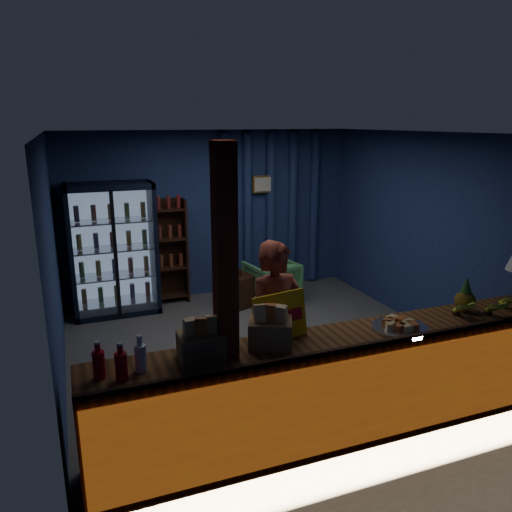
{
  "coord_description": "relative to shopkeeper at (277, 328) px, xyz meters",
  "views": [
    {
      "loc": [
        -2.11,
        -5.31,
        2.73
      ],
      "look_at": [
        -0.15,
        -0.2,
        1.24
      ],
      "focal_mm": 35.0,
      "sensor_mm": 36.0,
      "label": 1
    }
  ],
  "objects": [
    {
      "name": "room_walls",
      "position": [
        0.37,
        1.32,
        0.73
      ],
      "size": [
        4.6,
        4.6,
        4.6
      ],
      "color": "navy",
      "rests_on": "ground"
    },
    {
      "name": "green_chair",
      "position": [
        1.11,
        2.77,
        -0.52
      ],
      "size": [
        0.81,
        0.83,
        0.65
      ],
      "primitive_type": "imported",
      "rotation": [
        0.0,
        0.0,
        3.32
      ],
      "color": "#56AD64",
      "rests_on": "ground"
    },
    {
      "name": "shopkeeper",
      "position": [
        0.0,
        0.0,
        0.0
      ],
      "size": [
        0.68,
        0.51,
        1.68
      ],
      "primitive_type": "imported",
      "rotation": [
        0.0,
        0.0,
        0.19
      ],
      "color": "maroon",
      "rests_on": "ground"
    },
    {
      "name": "beverage_cooler",
      "position": [
        -1.18,
        3.24,
        0.09
      ],
      "size": [
        1.2,
        0.62,
        1.9
      ],
      "color": "black",
      "rests_on": "ground"
    },
    {
      "name": "yellow_sign",
      "position": [
        -0.16,
        -0.44,
        0.31
      ],
      "size": [
        0.51,
        0.19,
        0.4
      ],
      "color": "#EBB30C",
      "rests_on": "counter"
    },
    {
      "name": "support_post",
      "position": [
        -0.68,
        -0.58,
        0.46
      ],
      "size": [
        0.16,
        0.16,
        2.6
      ],
      "primitive_type": "cube",
      "color": "maroon",
      "rests_on": "ground"
    },
    {
      "name": "pineapple",
      "position": [
        1.75,
        -0.5,
        0.25
      ],
      "size": [
        0.2,
        0.2,
        0.34
      ],
      "color": "#7F6317",
      "rests_on": "counter"
    },
    {
      "name": "curtain_folds",
      "position": [
        1.37,
        3.46,
        0.46
      ],
      "size": [
        1.74,
        0.14,
        2.5
      ],
      "color": "navy",
      "rests_on": "room_walls"
    },
    {
      "name": "ground",
      "position": [
        0.37,
        1.32,
        -0.84
      ],
      "size": [
        4.6,
        4.6,
        0.0
      ],
      "primitive_type": "plane",
      "color": "#515154",
      "rests_on": "ground"
    },
    {
      "name": "banana_bunches",
      "position": [
        1.9,
        -0.63,
        0.2
      ],
      "size": [
        0.82,
        0.31,
        0.18
      ],
      "color": "yellow",
      "rests_on": "counter"
    },
    {
      "name": "soda_bottles",
      "position": [
        -1.49,
        -0.61,
        0.22
      ],
      "size": [
        0.38,
        0.17,
        0.28
      ],
      "color": "red",
      "rests_on": "counter"
    },
    {
      "name": "framed_picture",
      "position": [
        1.22,
        3.42,
        0.91
      ],
      "size": [
        0.36,
        0.04,
        0.28
      ],
      "color": "gold",
      "rests_on": "room_walls"
    },
    {
      "name": "snack_box_centre",
      "position": [
        -0.29,
        -0.53,
        0.24
      ],
      "size": [
        0.43,
        0.4,
        0.37
      ],
      "color": "#926646",
      "rests_on": "counter"
    },
    {
      "name": "pastry_tray",
      "position": [
        0.91,
        -0.64,
        0.14
      ],
      "size": [
        0.5,
        0.5,
        0.08
      ],
      "color": "silver",
      "rests_on": "counter"
    },
    {
      "name": "counter",
      "position": [
        0.37,
        -0.59,
        -0.37
      ],
      "size": [
        4.4,
        0.57,
        0.99
      ],
      "color": "brown",
      "rests_on": "ground"
    },
    {
      "name": "bottle_shelf",
      "position": [
        -0.33,
        3.38,
        -0.05
      ],
      "size": [
        0.5,
        0.28,
        1.6
      ],
      "color": "#311D0F",
      "rests_on": "ground"
    },
    {
      "name": "side_table",
      "position": [
        0.57,
        2.77,
        -0.6
      ],
      "size": [
        0.62,
        0.54,
        0.57
      ],
      "color": "#311D0F",
      "rests_on": "ground"
    },
    {
      "name": "snack_box_left",
      "position": [
        -0.88,
        -0.58,
        0.23
      ],
      "size": [
        0.35,
        0.29,
        0.36
      ],
      "color": "#926646",
      "rests_on": "counter"
    }
  ]
}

